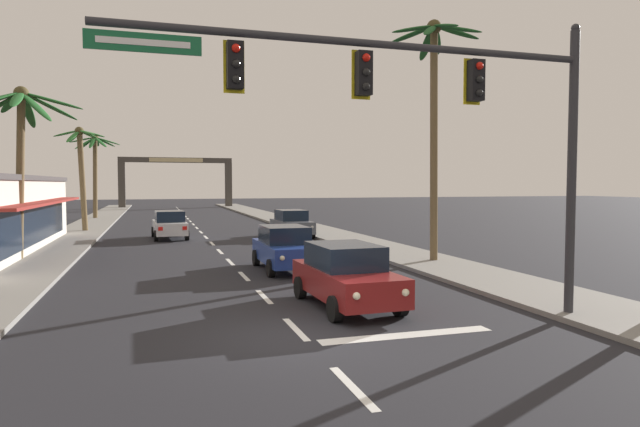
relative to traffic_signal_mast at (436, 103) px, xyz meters
The scene contains 14 objects.
ground_plane 5.93m from the traffic_signal_mast, behind, with size 220.00×220.00×0.00m, color #232328.
sidewalk_right 21.49m from the traffic_signal_mast, 76.73° to the left, with size 3.20×110.00×0.14m, color gray.
sidewalk_left 23.57m from the traffic_signal_mast, 117.98° to the left, with size 3.20×110.00×0.14m, color gray.
lane_markings 21.13m from the traffic_signal_mast, 97.26° to the left, with size 4.28×87.46×0.01m.
traffic_signal_mast is the anchor object (origin of this frame).
sedan_lead_at_stop_bar 5.19m from the traffic_signal_mast, 112.56° to the left, with size 2.07×4.50×1.68m.
sedan_third_in_queue 10.35m from the traffic_signal_mast, 97.69° to the left, with size 1.96×4.46×1.68m.
sedan_oncoming_far 23.89m from the traffic_signal_mast, 102.68° to the left, with size 2.13×4.52×1.68m.
sedan_parked_nearest_kerb 22.25m from the traffic_signal_mast, 84.52° to the left, with size 2.05×4.49×1.68m.
palm_left_second 18.51m from the traffic_signal_mast, 127.75° to the left, with size 4.64×4.48×7.36m.
palm_left_third 30.96m from the traffic_signal_mast, 110.17° to the left, with size 3.27×2.82×7.13m.
palm_left_farthest 44.86m from the traffic_signal_mast, 104.44° to the left, with size 4.53×4.32×7.82m.
palm_right_second 10.75m from the traffic_signal_mast, 61.65° to the left, with size 4.04×3.82×9.96m.
town_gateway_arch 66.96m from the traffic_signal_mast, 92.57° to the left, with size 15.14×0.90×6.89m.
Camera 1 is at (-3.04, -11.29, 3.30)m, focal length 30.68 mm.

